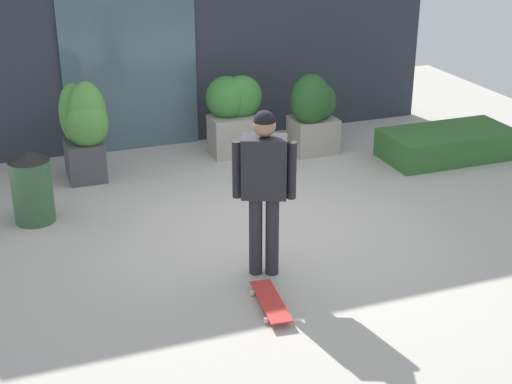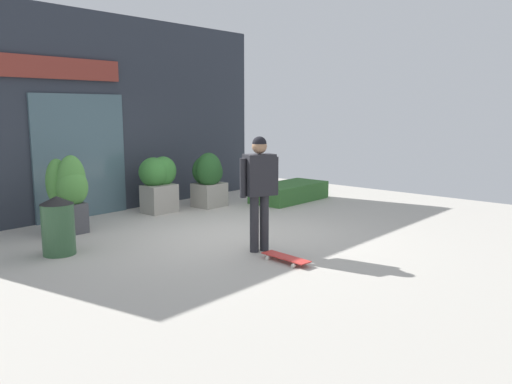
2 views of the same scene
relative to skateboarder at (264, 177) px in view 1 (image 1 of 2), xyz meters
name	(u,v)px [view 1 (image 1 of 2)]	position (x,y,z in m)	size (l,w,h in m)	color
ground_plane	(259,225)	(0.34, 1.04, -1.02)	(12.00, 12.00, 0.00)	#B2ADA3
building_facade	(177,9)	(0.30, 4.22, 0.89)	(7.62, 0.31, 3.86)	#2D333D
skateboarder	(264,177)	(0.00, 0.00, 0.00)	(0.56, 0.40, 1.67)	#28282D
skateboard	(271,301)	(-0.17, -0.62, -0.96)	(0.30, 0.77, 0.08)	red
planter_box_left	(84,128)	(-1.24, 3.12, -0.33)	(0.57, 0.66, 1.30)	#47474C
planter_box_right	(313,108)	(1.89, 3.05, -0.38)	(0.69, 0.71, 1.15)	gray
planter_box_mid	(233,109)	(0.83, 3.39, -0.38)	(0.78, 0.62, 1.11)	gray
trash_bin	(32,186)	(-2.00, 2.03, -0.59)	(0.46, 0.46, 0.84)	#335938
hedge_ledge	(447,144)	(3.57, 2.20, -0.82)	(1.81, 0.90, 0.39)	#33662D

